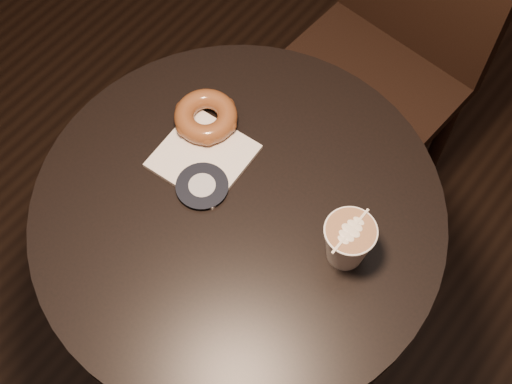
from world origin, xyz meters
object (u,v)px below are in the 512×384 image
cafe_table (240,256)px  doughnut (206,116)px  pastry_bag (203,156)px  latte_cup (348,243)px  chair (392,35)px

cafe_table → doughnut: size_ratio=6.71×
pastry_bag → latte_cup: latte_cup is taller
doughnut → latte_cup: latte_cup is taller
cafe_table → chair: size_ratio=0.74×
cafe_table → pastry_bag: pastry_bag is taller
pastry_bag → latte_cup: 0.30m
cafe_table → doughnut: bearing=147.8°
cafe_table → doughnut: (-0.15, 0.09, 0.23)m
pastry_bag → doughnut: doughnut is taller
pastry_bag → doughnut: 0.07m
latte_cup → doughnut: bearing=171.8°
pastry_bag → latte_cup: size_ratio=1.61×
cafe_table → doughnut: 0.29m
chair → cafe_table: bearing=-80.3°
cafe_table → latte_cup: (0.19, 0.05, 0.25)m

